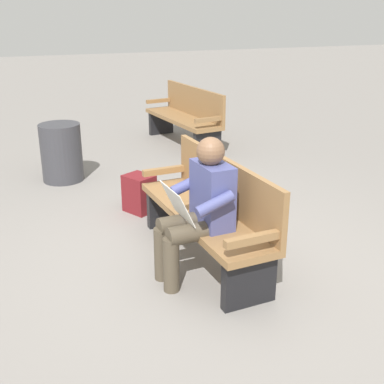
{
  "coord_description": "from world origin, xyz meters",
  "views": [
    {
      "loc": [
        -3.66,
        1.48,
        2.12
      ],
      "look_at": [
        -0.14,
        0.15,
        0.7
      ],
      "focal_mm": 46.6,
      "sensor_mm": 36.0,
      "label": 1
    }
  ],
  "objects": [
    {
      "name": "trash_bin",
      "position": [
        2.6,
        0.88,
        0.37
      ],
      "size": [
        0.51,
        0.51,
        0.73
      ],
      "primitive_type": "cylinder",
      "color": "#38383D",
      "rests_on": "ground"
    },
    {
      "name": "bench_far",
      "position": [
        3.72,
        -1.21,
        0.46
      ],
      "size": [
        1.85,
        0.72,
        0.9
      ],
      "rotation": [
        0.0,
        0.0,
        0.14
      ],
      "color": "olive",
      "rests_on": "ground"
    },
    {
      "name": "backpack",
      "position": [
        1.25,
        0.23,
        0.2
      ],
      "size": [
        0.39,
        0.38,
        0.41
      ],
      "rotation": [
        0.0,
        0.0,
        3.63
      ],
      "color": "maroon",
      "rests_on": "ground"
    },
    {
      "name": "person_seated",
      "position": [
        -0.29,
        0.14,
        0.63
      ],
      "size": [
        0.59,
        0.59,
        1.18
      ],
      "rotation": [
        0.0,
        0.0,
        0.07
      ],
      "color": "#474C84",
      "rests_on": "ground"
    },
    {
      "name": "bench_near",
      "position": [
        0.0,
        -0.07,
        0.46
      ],
      "size": [
        1.83,
        0.6,
        0.9
      ],
      "rotation": [
        0.0,
        0.0,
        0.07
      ],
      "color": "olive",
      "rests_on": "ground"
    },
    {
      "name": "ground_plane",
      "position": [
        0.0,
        0.0,
        0.0
      ],
      "size": [
        40.0,
        40.0,
        0.0
      ],
      "primitive_type": "plane",
      "color": "gray"
    }
  ]
}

